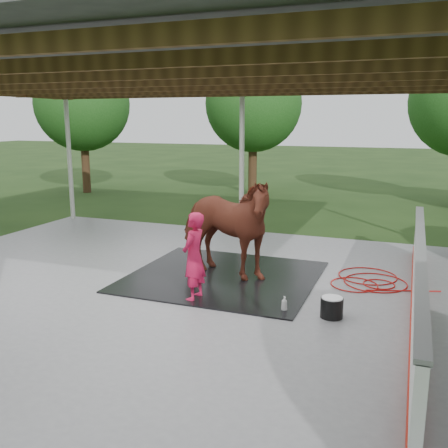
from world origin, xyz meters
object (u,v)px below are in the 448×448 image
(handler, at_px, (194,257))
(dasher_board, at_px, (418,284))
(horse, at_px, (223,227))
(wash_bucket, at_px, (332,307))

(handler, bearing_deg, dasher_board, 101.45)
(horse, height_order, wash_bucket, horse)
(dasher_board, relative_size, wash_bucket, 21.82)
(horse, bearing_deg, handler, -165.30)
(horse, relative_size, wash_bucket, 6.54)
(dasher_board, xyz_separation_m, horse, (-3.65, 0.80, 0.50))
(wash_bucket, bearing_deg, dasher_board, 22.67)
(dasher_board, height_order, handler, handler)
(handler, bearing_deg, horse, -178.45)
(dasher_board, height_order, wash_bucket, dasher_board)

